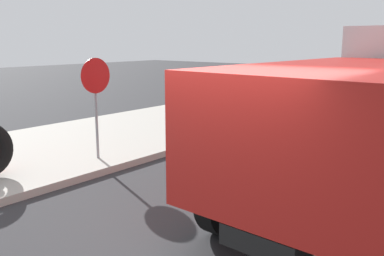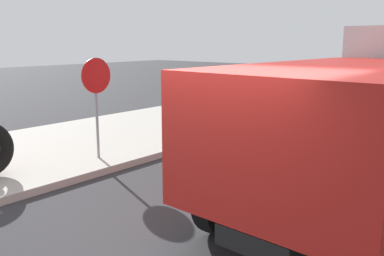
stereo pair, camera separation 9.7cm
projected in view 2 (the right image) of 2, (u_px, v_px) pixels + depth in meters
The scene contains 2 objects.
stop_sign at pixel (96, 89), 9.16m from camera, with size 0.76×0.08×2.21m.
dump_truck_red at pixel (381, 111), 6.80m from camera, with size 7.08×2.99×3.00m.
Camera 2 is at (-3.85, -2.74, 2.72)m, focal length 39.61 mm.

